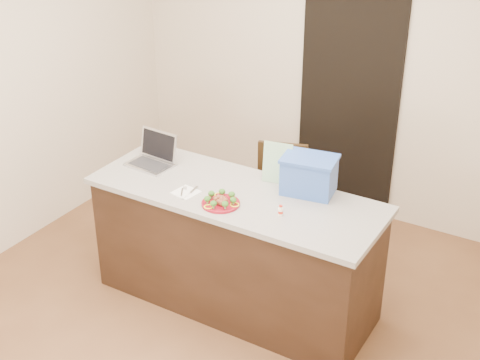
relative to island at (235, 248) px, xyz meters
The scene contains 16 objects.
ground 0.53m from the island, 90.00° to the right, with size 4.00×4.00×0.00m, color brown.
room_shell 1.18m from the island, 90.00° to the right, with size 4.00×4.00×4.00m.
doorway 1.81m from the island, 86.69° to the left, with size 0.90×0.02×2.00m, color black.
island is the anchor object (origin of this frame).
plate 0.51m from the island, 88.01° to the right, with size 0.25×0.25×0.02m.
meatballs 0.53m from the island, 87.31° to the right, with size 0.10×0.10×0.04m.
broccoli 0.54m from the island, 88.01° to the right, with size 0.21×0.21×0.04m.
pepper_rings 0.52m from the island, 88.01° to the right, with size 0.22×0.23×0.01m.
napkin 0.57m from the island, 147.44° to the right, with size 0.16×0.16×0.01m, color white.
fork 0.58m from the island, 150.16° to the right, with size 0.07×0.14×0.00m.
knife 0.57m from the island, 141.92° to the right, with size 0.03×0.20×0.01m.
yogurt_bottle 0.65m from the island, 15.69° to the right, with size 0.03×0.03×0.07m.
laptop 0.92m from the island, behind, with size 0.35×0.28×0.23m.
leaflet 0.69m from the island, 57.93° to the left, with size 0.21×0.00×0.30m, color white.
blue_box 0.77m from the island, 31.00° to the left, with size 0.40×0.32×0.26m.
chair 0.82m from the island, 97.58° to the left, with size 0.51×0.52×0.91m.
Camera 1 is at (2.08, -3.17, 3.09)m, focal length 50.00 mm.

